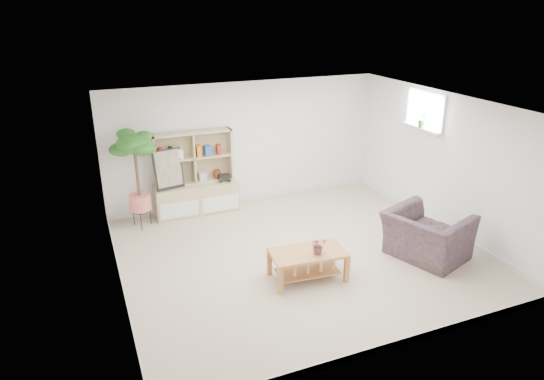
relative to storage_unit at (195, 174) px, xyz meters
name	(u,v)px	position (x,y,z in m)	size (l,w,h in m)	color
floor	(299,254)	(1.10, -2.24, -0.79)	(5.50, 5.00, 0.01)	beige
ceiling	(302,106)	(1.10, -2.24, 1.61)	(5.50, 5.00, 0.01)	silver
walls	(300,184)	(1.10, -2.24, 0.41)	(5.51, 5.01, 2.40)	white
baseboard	(299,251)	(1.10, -2.24, -0.74)	(5.50, 5.00, 0.10)	white
window	(426,110)	(3.83, -1.64, 1.21)	(0.10, 0.98, 0.68)	#CCDDFF
window_sill	(421,128)	(3.77, -1.64, 0.89)	(0.14, 1.00, 0.04)	white
storage_unit	(195,174)	(0.00, 0.00, 0.00)	(1.57, 0.53, 1.57)	tan
poster	(168,169)	(-0.50, -0.06, 0.17)	(0.53, 0.12, 0.74)	gold
toy_truck	(224,177)	(0.54, -0.07, -0.12)	(0.30, 0.20, 0.16)	black
coffee_table	(308,265)	(0.89, -2.96, -0.57)	(1.07, 0.58, 0.44)	#A9783F
table_plant	(318,246)	(1.01, -3.06, -0.23)	(0.22, 0.19, 0.25)	#1C521F
floor_tree	(138,180)	(-1.08, -0.23, 0.11)	(0.66, 0.66, 1.79)	#1C501A
armchair	(427,232)	(2.90, -3.10, -0.36)	(1.16, 1.01, 0.86)	#151D48
sill_plant	(422,120)	(3.77, -1.64, 1.05)	(0.15, 0.12, 0.27)	#1C501A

